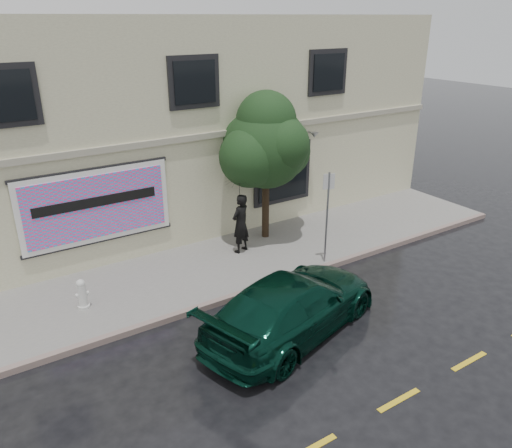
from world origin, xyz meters
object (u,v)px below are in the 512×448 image
car (293,305)px  fire_hydrant (82,294)px  street_tree (266,147)px  pedestrian (241,223)px

car → fire_hydrant: (-3.93, 3.50, -0.19)m
car → street_tree: size_ratio=1.15×
pedestrian → street_tree: 2.51m
street_tree → pedestrian: bearing=-157.2°
car → street_tree: (2.39, 4.70, 2.45)m
street_tree → fire_hydrant: size_ratio=5.41×
pedestrian → car: bearing=54.5°
car → fire_hydrant: size_ratio=6.24×
pedestrian → fire_hydrant: 5.10m
car → pedestrian: size_ratio=2.67×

